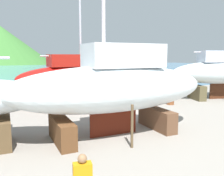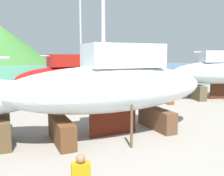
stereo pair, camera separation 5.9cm
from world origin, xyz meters
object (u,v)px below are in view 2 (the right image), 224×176
Objects in this scene: sailboat_mid_port at (114,87)px; sailboat_large_starboard at (75,76)px; barrel_blue_faded at (171,100)px; sailboat_small_center at (223,72)px.

sailboat_mid_port is 0.97× the size of sailboat_large_starboard.
sailboat_large_starboard is 21.40× the size of barrel_blue_faded.
sailboat_mid_port is 9.82m from sailboat_large_starboard.
sailboat_mid_port is 20.79× the size of barrel_blue_faded.
sailboat_mid_port is at bearing -144.61° from sailboat_small_center.
sailboat_small_center is at bearing -0.52° from barrel_blue_faded.
sailboat_mid_port is at bearing -99.75° from sailboat_large_starboard.
sailboat_small_center is at bearing -159.39° from sailboat_mid_port.
sailboat_large_starboard is at bearing 140.87° from barrel_blue_faded.
sailboat_large_starboard is (1.25, 9.74, -0.26)m from sailboat_mid_port.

